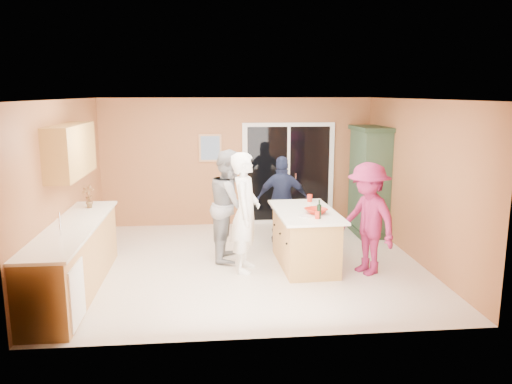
{
  "coord_description": "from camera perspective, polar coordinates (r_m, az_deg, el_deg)",
  "views": [
    {
      "loc": [
        -0.6,
        -7.62,
        2.7
      ],
      "look_at": [
        0.15,
        0.1,
        1.15
      ],
      "focal_mm": 35.0,
      "sensor_mm": 36.0,
      "label": 1
    }
  ],
  "objects": [
    {
      "name": "wine_bottle",
      "position": [
        7.33,
        7.22,
        -2.2
      ],
      "size": [
        0.07,
        0.07,
        0.28
      ],
      "rotation": [
        0.0,
        0.0,
        -0.21
      ],
      "color": "black",
      "rests_on": "kitchen_island"
    },
    {
      "name": "wall_back",
      "position": [
        10.23,
        -2.13,
        3.43
      ],
      "size": [
        5.5,
        0.1,
        2.6
      ],
      "primitive_type": "cube",
      "color": "#BE7D4E",
      "rests_on": "ground"
    },
    {
      "name": "tulip_vase",
      "position": [
        8.13,
        -18.59,
        -0.5
      ],
      "size": [
        0.22,
        0.19,
        0.36
      ],
      "primitive_type": "imported",
      "rotation": [
        0.0,
        0.0,
        -0.38
      ],
      "color": "#AA1127",
      "rests_on": "left_cabinet_run"
    },
    {
      "name": "framed_picture",
      "position": [
        10.15,
        -5.25,
        5.04
      ],
      "size": [
        0.46,
        0.04,
        0.56
      ],
      "color": "tan",
      "rests_on": "wall_back"
    },
    {
      "name": "woman_white",
      "position": [
        7.55,
        -1.22,
        -2.36
      ],
      "size": [
        0.57,
        0.75,
        1.83
      ],
      "primitive_type": "imported",
      "rotation": [
        0.0,
        0.0,
        1.35
      ],
      "color": "white",
      "rests_on": "floor"
    },
    {
      "name": "sliding_door",
      "position": [
        10.35,
        3.71,
        2.1
      ],
      "size": [
        1.9,
        0.07,
        2.1
      ],
      "color": "white",
      "rests_on": "floor"
    },
    {
      "name": "left_cabinet_run",
      "position": [
        7.18,
        -20.36,
        -7.58
      ],
      "size": [
        0.65,
        3.05,
        1.24
      ],
      "color": "tan",
      "rests_on": "floor"
    },
    {
      "name": "woman_navy",
      "position": [
        8.97,
        3.05,
        -0.96
      ],
      "size": [
        0.97,
        0.5,
        1.59
      ],
      "primitive_type": "imported",
      "rotation": [
        0.0,
        0.0,
        3.02
      ],
      "color": "#1A223A",
      "rests_on": "floor"
    },
    {
      "name": "kitchen_island",
      "position": [
        7.94,
        5.59,
        -5.44
      ],
      "size": [
        0.98,
        1.73,
        0.89
      ],
      "rotation": [
        0.0,
        0.0,
        0.04
      ],
      "color": "tan",
      "rests_on": "floor"
    },
    {
      "name": "green_hutch",
      "position": [
        9.85,
        12.82,
        1.14
      ],
      "size": [
        0.6,
        1.13,
        2.07
      ],
      "color": "#223723",
      "rests_on": "floor"
    },
    {
      "name": "ceiling",
      "position": [
        7.64,
        -1.07,
        10.56
      ],
      "size": [
        5.5,
        5.0,
        0.1
      ],
      "primitive_type": "cube",
      "color": "silver",
      "rests_on": "wall_back"
    },
    {
      "name": "floor",
      "position": [
        8.1,
        -1.0,
        -8.16
      ],
      "size": [
        5.5,
        5.5,
        0.0
      ],
      "primitive_type": "plane",
      "color": "beige",
      "rests_on": "ground"
    },
    {
      "name": "tumbler_far",
      "position": [
        8.45,
        6.15,
        -0.69
      ],
      "size": [
        0.11,
        0.11,
        0.12
      ],
      "primitive_type": "cylinder",
      "rotation": [
        0.0,
        0.0,
        -0.32
      ],
      "color": "red",
      "rests_on": "kitchen_island"
    },
    {
      "name": "wall_front",
      "position": [
        5.34,
        1.08,
        -3.89
      ],
      "size": [
        5.5,
        0.1,
        2.6
      ],
      "primitive_type": "cube",
      "color": "#BE7D4E",
      "rests_on": "ground"
    },
    {
      "name": "wall_left",
      "position": [
        8.04,
        -20.98,
        0.52
      ],
      "size": [
        0.1,
        5.0,
        2.6
      ],
      "primitive_type": "cube",
      "color": "#BE7D4E",
      "rests_on": "ground"
    },
    {
      "name": "serving_bowl",
      "position": [
        7.64,
        6.85,
        -2.16
      ],
      "size": [
        0.43,
        0.43,
        0.08
      ],
      "primitive_type": "imported",
      "rotation": [
        0.0,
        0.0,
        0.41
      ],
      "color": "red",
      "rests_on": "kitchen_island"
    },
    {
      "name": "white_plate",
      "position": [
        7.45,
        5.62,
        -2.75
      ],
      "size": [
        0.26,
        0.26,
        0.01
      ],
      "primitive_type": "cylinder",
      "rotation": [
        0.0,
        0.0,
        0.35
      ],
      "color": "silver",
      "rests_on": "kitchen_island"
    },
    {
      "name": "woman_grey",
      "position": [
        8.11,
        -2.92,
        -1.49
      ],
      "size": [
        0.8,
        0.96,
        1.81
      ],
      "primitive_type": "imported",
      "rotation": [
        0.0,
        0.0,
        1.44
      ],
      "color": "gray",
      "rests_on": "floor"
    },
    {
      "name": "upper_cabinets",
      "position": [
        7.72,
        -20.41,
        4.47
      ],
      "size": [
        0.35,
        1.6,
        0.75
      ],
      "primitive_type": "cube",
      "color": "tan",
      "rests_on": "wall_left"
    },
    {
      "name": "tumbler_near",
      "position": [
        7.34,
        7.07,
        -2.59
      ],
      "size": [
        0.09,
        0.09,
        0.11
      ],
      "primitive_type": "cylinder",
      "rotation": [
        0.0,
        0.0,
        -0.2
      ],
      "color": "red",
      "rests_on": "kitchen_island"
    },
    {
      "name": "wall_right",
      "position": [
        8.43,
        17.94,
        1.2
      ],
      "size": [
        0.1,
        5.0,
        2.6
      ],
      "primitive_type": "cube",
      "color": "#BE7D4E",
      "rests_on": "ground"
    },
    {
      "name": "woman_magenta",
      "position": [
        7.65,
        12.65,
        -3.01
      ],
      "size": [
        1.02,
        1.25,
        1.69
      ],
      "primitive_type": "imported",
      "rotation": [
        0.0,
        0.0,
        -1.15
      ],
      "color": "#95204B",
      "rests_on": "floor"
    }
  ]
}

